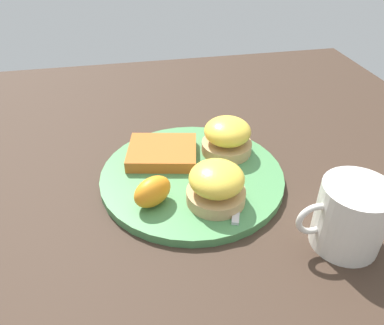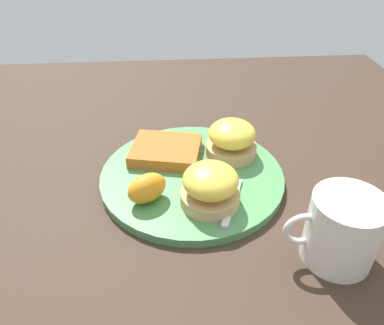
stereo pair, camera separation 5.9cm
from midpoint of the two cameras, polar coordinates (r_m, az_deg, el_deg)
ground_plane at (r=0.61m, az=-2.77°, el=-2.70°), size 1.10×1.10×0.00m
plate at (r=0.61m, az=-2.79°, el=-2.18°), size 0.29×0.29×0.01m
sandwich_benedict_left at (r=0.53m, az=0.55°, el=-3.49°), size 0.09×0.09×0.06m
sandwich_benedict_right at (r=0.63m, az=2.74°, el=3.86°), size 0.09×0.09×0.06m
hashbrown_patty at (r=0.64m, az=-7.20°, el=1.47°), size 0.13×0.11×0.02m
orange_wedge at (r=0.54m, az=-9.19°, el=-4.52°), size 0.07×0.06×0.04m
fork at (r=0.60m, az=4.55°, el=-1.77°), size 0.09×0.19×0.00m
cup at (r=0.51m, az=19.87°, el=-7.86°), size 0.12×0.09×0.09m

